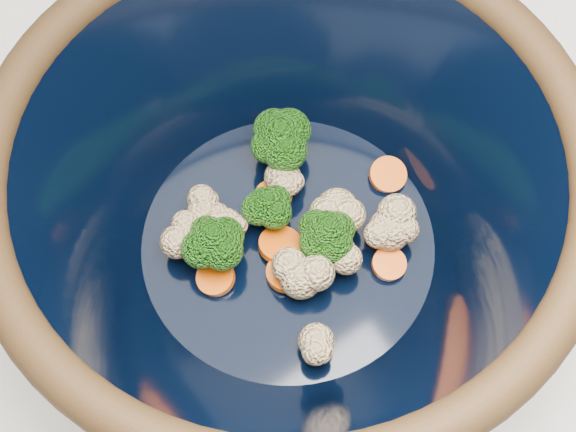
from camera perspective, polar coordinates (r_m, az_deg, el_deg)
The scene contains 4 objects.
ground at distance 1.53m, azimuth -1.02°, elevation -13.12°, with size 3.00×3.00×0.00m, color #9E7A54.
counter at distance 1.10m, azimuth -1.39°, elevation -7.32°, with size 1.20×1.20×0.90m, color silver.
mixing_bowl at distance 0.56m, azimuth -0.00°, elevation 0.81°, with size 0.41×0.41×0.18m.
vegetable_pile at distance 0.59m, azimuth -0.01°, elevation -0.11°, with size 0.19×0.18×0.06m.
Camera 1 is at (-0.20, -0.33, 1.49)m, focal length 50.00 mm.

